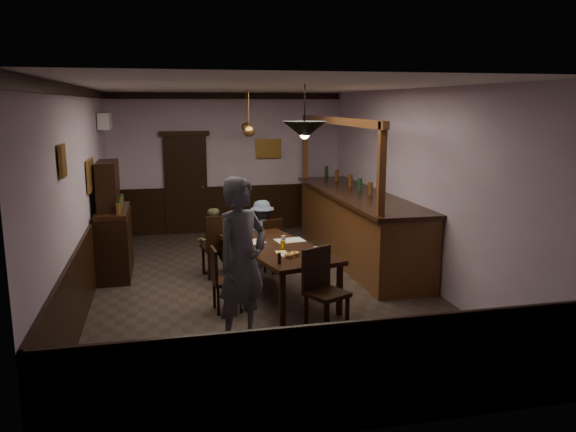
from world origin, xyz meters
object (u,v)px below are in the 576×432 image
object	(u,v)px
pendant_iron	(305,130)
pendant_brass_far	(246,127)
dining_table	(278,251)
chair_far_left	(218,243)
bar_counter	(357,224)
coffee_cup	(316,249)
chair_far_right	(270,242)
chair_side	(222,277)
person_seated_right	(262,233)
chair_near	(322,285)
person_seated_left	(213,241)
person_standing	(242,262)
pendant_brass_mid	(249,131)
soda_can	(283,245)
sideboard	(113,230)

from	to	relation	value
pendant_iron	pendant_brass_far	world-z (taller)	same
dining_table	chair_far_left	bearing A→B (deg)	123.48
bar_counter	coffee_cup	bearing A→B (deg)	-122.68
chair_far_right	chair_side	size ratio (longest dim) A/B	1.00
person_seated_right	pendant_iron	distance (m)	3.03
chair_far_left	chair_near	size ratio (longest dim) A/B	1.01
person_seated_right	chair_far_right	bearing A→B (deg)	94.10
person_seated_left	pendant_iron	world-z (taller)	pendant_iron
person_seated_left	person_seated_right	world-z (taller)	person_seated_right
person_seated_right	pendant_iron	bearing A→B (deg)	80.63
coffee_cup	person_standing	bearing A→B (deg)	-152.98
person_seated_right	pendant_brass_mid	world-z (taller)	pendant_brass_mid
person_seated_right	soda_can	world-z (taller)	person_seated_right
dining_table	sideboard	bearing A→B (deg)	145.00
dining_table	soda_can	world-z (taller)	soda_can
pendant_iron	dining_table	bearing A→B (deg)	103.68
chair_near	soda_can	bearing A→B (deg)	76.76
person_seated_right	pendant_iron	xyz separation A→B (m)	(0.12, -2.39, 1.86)
chair_far_right	coffee_cup	distance (m)	1.86
chair_side	person_seated_right	xyz separation A→B (m)	(0.92, 2.01, 0.09)
coffee_cup	person_seated_left	bearing A→B (deg)	110.29
chair_near	soda_can	distance (m)	1.20
chair_near	chair_side	size ratio (longest dim) A/B	1.16
chair_far_left	chair_side	bearing A→B (deg)	75.93
chair_side	pendant_brass_far	size ratio (longest dim) A/B	1.09
person_seated_left	person_standing	bearing A→B (deg)	65.81
chair_far_right	coffee_cup	bearing A→B (deg)	75.86
dining_table	chair_far_right	world-z (taller)	chair_far_right
person_standing	pendant_brass_far	bearing A→B (deg)	45.11
soda_can	pendant_iron	bearing A→B (deg)	-77.35
coffee_cup	soda_can	world-z (taller)	soda_can
person_standing	person_seated_right	bearing A→B (deg)	40.08
sideboard	pendant_brass_far	bearing A→B (deg)	38.32
person_standing	soda_can	size ratio (longest dim) A/B	16.34
person_standing	pendant_iron	bearing A→B (deg)	1.45
bar_counter	pendant_brass_mid	size ratio (longest dim) A/B	5.59
chair_far_right	pendant_brass_mid	bearing A→B (deg)	-95.73
person_standing	soda_can	bearing A→B (deg)	24.40
chair_near	coffee_cup	size ratio (longest dim) A/B	12.79
chair_far_left	person_standing	xyz separation A→B (m)	(0.02, -2.58, 0.41)
sideboard	chair_near	bearing A→B (deg)	-47.80
dining_table	pendant_brass_far	xyz separation A→B (m)	(0.13, 3.65, 1.61)
soda_can	pendant_brass_far	xyz separation A→B (m)	(0.08, 3.79, 1.49)
coffee_cup	pendant_brass_mid	xyz separation A→B (m)	(-0.52, 2.49, 1.50)
chair_side	chair_far_left	bearing A→B (deg)	-8.26
chair_far_right	chair_near	xyz separation A→B (m)	(0.15, -2.64, 0.08)
person_seated_right	soda_can	xyz separation A→B (m)	(-0.02, -1.75, 0.23)
dining_table	pendant_brass_far	distance (m)	3.99
soda_can	coffee_cup	bearing A→B (deg)	-38.42
chair_side	coffee_cup	world-z (taller)	chair_side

